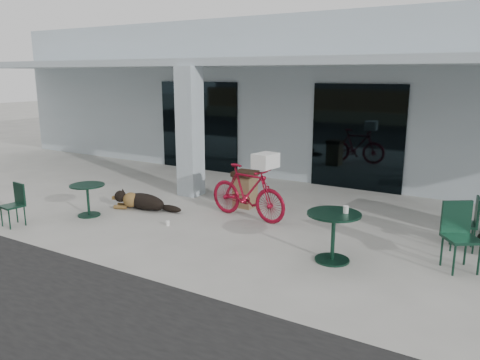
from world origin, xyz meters
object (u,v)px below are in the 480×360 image
Objects in this scene: cafe_table_near at (88,200)px; cafe_chair_near at (12,205)px; bicycle at (247,192)px; cafe_chair_far_b at (463,223)px; cafe_table_far at (333,237)px; dog at (144,200)px; cafe_chair_far_a at (462,238)px; trash_receptacle at (245,189)px.

cafe_chair_near reaches higher than cafe_table_near.
bicycle is 2.60× the size of cafe_table_near.
bicycle is at bearing 43.63° from cafe_chair_near.
cafe_table_far is at bearing -55.41° from cafe_chair_far_b.
dog is 6.40m from cafe_chair_far_b.
bicycle is 4.15m from cafe_chair_far_a.
cafe_table_near is 5.30m from cafe_table_far.
cafe_chair_near is 1.03× the size of trash_receptacle.
trash_receptacle is at bearing -103.38° from cafe_chair_far_b.
trash_receptacle is (1.80, 1.36, 0.20)m from dog.
trash_receptacle is (-0.48, 0.73, -0.15)m from bicycle.
trash_receptacle is at bearing 129.30° from cafe_chair_far_a.
cafe_chair_far_b is (1.72, 1.64, 0.06)m from cafe_table_far.
cafe_table_far is at bearing -27.86° from dog.
cafe_chair_near is 8.13m from cafe_chair_far_a.
trash_receptacle is (-4.60, 1.32, -0.11)m from cafe_chair_far_a.
cafe_chair_near is at bearing 161.31° from cafe_chair_far_a.
cafe_table_near is at bearing -83.39° from cafe_chair_far_b.
cafe_table_near is 0.84× the size of cafe_table_far.
dog is at bearing 113.14° from bicycle.
cafe_chair_far_a is at bearing -4.54° from cafe_chair_far_b.
cafe_table_near is (-0.69, -0.95, 0.13)m from dog.
trash_receptacle is at bearing 42.89° from cafe_table_near.
cafe_table_near is at bearing 65.89° from cafe_chair_near.
cafe_table_far is (4.60, -0.62, 0.20)m from dog.
cafe_chair_far_b reaches higher than cafe_chair_near.
cafe_chair_far_a is (7.08, 1.00, 0.19)m from cafe_table_near.
cafe_chair_far_a is at bearing 20.15° from cafe_table_far.
cafe_table_near is (-2.97, -1.58, -0.23)m from bicycle.
bicycle is at bearing 151.69° from cafe_table_far.
cafe_table_far is 1.05× the size of trash_receptacle.
cafe_chair_far_a reaches higher than cafe_chair_near.
cafe_table_far is (5.29, 0.34, 0.06)m from cafe_table_near.
cafe_chair_far_a is at bearing 8.00° from cafe_table_near.
dog is 1.18× the size of cafe_chair_far_a.
cafe_chair_far_a is 4.78m from trash_receptacle.
cafe_table_far is 0.82× the size of cafe_chair_far_a.
bicycle reaches higher than cafe_table_near.
cafe_chair_near is 6.22m from cafe_table_far.
cafe_table_near is at bearing 125.69° from bicycle.
cafe_chair_far_a is (4.11, -0.59, -0.04)m from bicycle.
bicycle is 2.29× the size of trash_receptacle.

